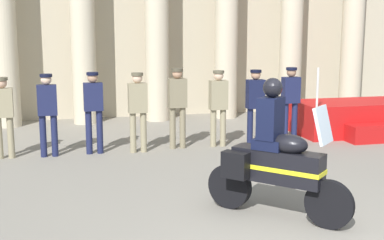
% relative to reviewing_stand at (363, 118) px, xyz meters
% --- Properties ---
extents(reviewing_stand, '(3.31, 2.00, 1.69)m').
position_rel_reviewing_stand_xyz_m(reviewing_stand, '(0.00, 0.00, 0.00)').
color(reviewing_stand, '#B71414').
rests_on(reviewing_stand, ground_plane).
extents(officer_in_row_0, '(0.39, 0.24, 1.62)m').
position_rel_reviewing_stand_xyz_m(officer_in_row_0, '(-8.29, -0.57, 0.57)').
color(officer_in_row_0, gray).
rests_on(officer_in_row_0, ground_plane).
extents(officer_in_row_1, '(0.39, 0.24, 1.67)m').
position_rel_reviewing_stand_xyz_m(officer_in_row_1, '(-7.45, -0.61, 0.60)').
color(officer_in_row_1, '#191E42').
rests_on(officer_in_row_1, ground_plane).
extents(officer_in_row_2, '(0.39, 0.24, 1.68)m').
position_rel_reviewing_stand_xyz_m(officer_in_row_2, '(-6.55, -0.57, 0.61)').
color(officer_in_row_2, '#191E42').
rests_on(officer_in_row_2, ground_plane).
extents(officer_in_row_3, '(0.39, 0.24, 1.66)m').
position_rel_reviewing_stand_xyz_m(officer_in_row_3, '(-5.66, -0.68, 0.60)').
color(officer_in_row_3, gray).
rests_on(officer_in_row_3, ground_plane).
extents(officer_in_row_4, '(0.39, 0.24, 1.72)m').
position_rel_reviewing_stand_xyz_m(officer_in_row_4, '(-4.79, -0.51, 0.64)').
color(officer_in_row_4, '#7A7056').
rests_on(officer_in_row_4, ground_plane).
extents(officer_in_row_5, '(0.39, 0.24, 1.67)m').
position_rel_reviewing_stand_xyz_m(officer_in_row_5, '(-3.89, -0.54, 0.60)').
color(officer_in_row_5, gray).
rests_on(officer_in_row_5, ground_plane).
extents(officer_in_row_6, '(0.39, 0.24, 1.67)m').
position_rel_reviewing_stand_xyz_m(officer_in_row_6, '(-3.07, -0.62, 0.60)').
color(officer_in_row_6, '#141938').
rests_on(officer_in_row_6, ground_plane).
extents(officer_in_row_7, '(0.39, 0.24, 1.71)m').
position_rel_reviewing_stand_xyz_m(officer_in_row_7, '(-2.23, -0.60, 0.63)').
color(officer_in_row_7, '#191E42').
rests_on(officer_in_row_7, ground_plane).
extents(motorcycle_with_rider, '(1.52, 1.61, 1.90)m').
position_rel_reviewing_stand_xyz_m(motorcycle_with_rider, '(-4.40, -4.84, 0.41)').
color(motorcycle_with_rider, black).
rests_on(motorcycle_with_rider, ground_plane).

